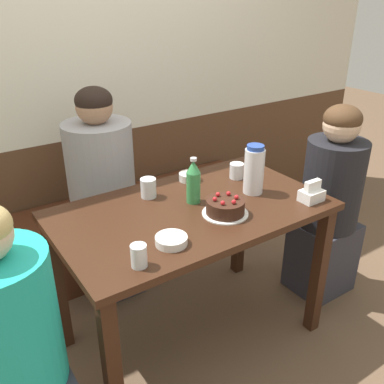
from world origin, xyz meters
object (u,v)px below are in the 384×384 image
Objects in this scene: glass_water_tall at (129,175)px; glass_tumbler_short at (240,221)px; water_pitcher at (246,178)px; person_grey_tee at (364,247)px; napkin_holder at (304,231)px; person_pale_blue_shirt at (221,175)px; bowl_rice_small at (109,179)px; bench_seat at (196,213)px; birthday_cake at (190,204)px; person_teal_shirt at (30,232)px; soju_bottle at (184,173)px; glass_shot_small at (113,217)px; bowl_soup_white at (143,186)px.

glass_water_tall is 0.73m from glass_tumbler_short.
water_pitcher is 0.68m from person_grey_tee.
person_pale_blue_shirt is (-0.32, 0.93, -0.16)m from napkin_holder.
bench_seat is at bearing 51.01° from bowl_rice_small.
person_teal_shirt is at bearing 175.39° from birthday_cake.
soju_bottle is 1.60× the size of bowl_rice_small.
birthday_cake is at bearing 144.42° from glass_tumbler_short.
person_pale_blue_shirt is at bearing -45.58° from person_grey_tee.
glass_shot_small is at bearing -30.61° from person_pale_blue_shirt.
soju_bottle is at bearing -94.26° from bench_seat.
glass_water_tall is at bearing -14.19° from person_grey_tee.
bench_seat is 0.91m from soju_bottle.
birthday_cake is 0.18× the size of person_teal_shirt.
soju_bottle is at bearing -23.10° from person_pale_blue_shirt.
glass_water_tall is 0.09× the size of person_teal_shirt.
glass_shot_small reaches higher than glass_tumbler_short.
person_teal_shirt is (-0.85, -0.81, 0.32)m from bench_seat.
napkin_holder is 1.38m from person_teal_shirt.
napkin_holder reaches higher than bowl_rice_small.
bowl_rice_small is 0.12× the size of person_grey_tee.
birthday_cake is at bearing -34.08° from bowl_rice_small.
person_teal_shirt reaches higher than bowl_soup_white.
bowl_rice_small is at bearing -128.99° from bench_seat.
bowl_rice_small is 0.82m from glass_tumbler_short.
bowl_soup_white is 0.66m from person_pale_blue_shirt.
bowl_soup_white is at bearing 169.49° from water_pitcher.
water_pitcher is 0.29m from glass_tumbler_short.
person_grey_tee is (0.85, -0.88, 0.31)m from bench_seat.
glass_water_tall is at bearing -4.41° from bowl_rice_small.
glass_water_tall reaches higher than glass_shot_small.
water_pitcher reaches higher than bench_seat.
bench_seat is 1.02m from water_pitcher.
bench_seat is at bearing 58.70° from glass_water_tall.
bowl_soup_white is 1.17× the size of glass_water_tall.
person_grey_tee is (1.31, -0.31, -0.21)m from bowl_rice_small.
glass_tumbler_short is at bearing -12.17° from person_teal_shirt.
person_grey_tee is (1.20, -0.30, -0.24)m from glass_water_tall.
person_grey_tee reaches higher than soju_bottle.
soju_bottle is (-0.31, 0.09, -0.01)m from water_pitcher.
soju_bottle is at bearing -13.33° from bowl_rice_small.
napkin_holder is 0.83m from glass_shot_small.
soju_bottle reaches higher than napkin_holder.
person_pale_blue_shirt is (0.16, -0.18, 0.38)m from bench_seat.
bowl_rice_small is (-0.20, 0.09, -0.00)m from bowl_soup_white.
bench_seat is 1.26m from person_grey_tee.
person_teal_shirt is at bearing 167.01° from napkin_holder.
birthday_cake is 0.22m from soju_bottle.
water_pitcher is at bearing -11.64° from person_grey_tee.
water_pitcher is at bearing 122.15° from napkin_holder.
person_pale_blue_shirt is (0.17, 0.70, -0.15)m from birthday_cake.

